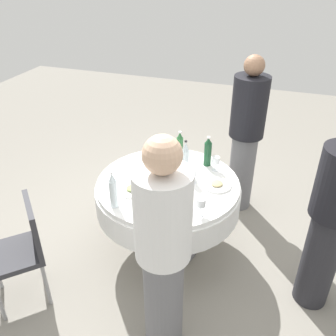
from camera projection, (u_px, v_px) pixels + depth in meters
ground_plane at (168, 246)px, 3.45m from camera, size 10.00×10.00×0.00m
dining_table at (168, 196)px, 3.14m from camera, size 1.24×1.24×0.74m
bottle_dark_green_inner at (159, 173)px, 2.91m from camera, size 0.06×0.06×0.32m
bottle_clear_left at (178, 176)px, 2.88m from camera, size 0.06×0.06×0.30m
bottle_dark_green_far at (208, 152)px, 3.24m from camera, size 0.07×0.07×0.29m
bottle_clear_front at (185, 157)px, 3.15m from camera, size 0.06×0.06×0.30m
bottle_green_mid at (180, 147)px, 3.31m from camera, size 0.06×0.06×0.30m
bottle_clear_right at (113, 190)px, 2.70m from camera, size 0.06×0.06×0.31m
wine_glass_front at (193, 173)px, 3.00m from camera, size 0.06×0.06×0.14m
wine_glass_mid at (201, 203)px, 2.63m from camera, size 0.07×0.07×0.15m
wine_glass_right at (171, 172)px, 3.01m from camera, size 0.07×0.07×0.14m
wine_glass_near at (216, 161)px, 3.17m from camera, size 0.07×0.07×0.14m
plate_outer at (147, 173)px, 3.17m from camera, size 0.23×0.23×0.04m
plate_north at (172, 204)px, 2.78m from camera, size 0.24×0.24×0.02m
plate_south at (132, 190)px, 2.94m from camera, size 0.24×0.24×0.04m
plate_east at (217, 185)px, 3.00m from camera, size 0.24×0.24×0.04m
fork_left at (119, 172)px, 3.19m from camera, size 0.06×0.18×0.00m
fork_far at (164, 161)px, 3.35m from camera, size 0.14×0.13×0.00m
person_inner at (332, 218)px, 2.52m from camera, size 0.34×0.34×1.57m
person_left at (163, 252)px, 2.18m from camera, size 0.34×0.34×1.64m
person_far at (246, 134)px, 3.59m from camera, size 0.34×0.34×1.64m
chair_right at (23, 245)px, 2.72m from camera, size 0.57×0.57×0.87m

